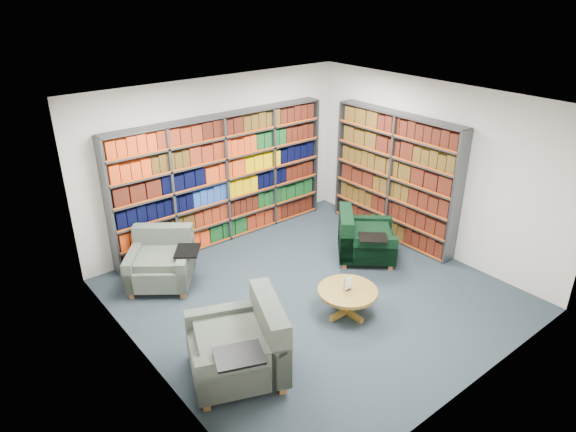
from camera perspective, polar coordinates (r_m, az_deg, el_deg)
room_shell at (r=6.93m, az=3.11°, el=0.99°), size 5.02×5.02×2.82m
bookshelf_back at (r=8.79m, az=-7.14°, el=4.03°), size 4.00×0.28×2.20m
bookshelf_right at (r=9.01m, az=11.72°, el=4.22°), size 0.28×2.50×2.20m
chair_teal_left at (r=7.97m, az=-13.81°, el=-4.99°), size 1.25×1.25×0.81m
chair_green_right at (r=8.46m, az=8.13°, el=-2.65°), size 1.25×1.25×0.81m
chair_teal_front at (r=6.07m, az=-4.83°, el=-14.31°), size 1.34×1.38×0.94m
coffee_table at (r=7.09m, az=6.62°, el=-8.67°), size 0.81×0.81×0.57m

